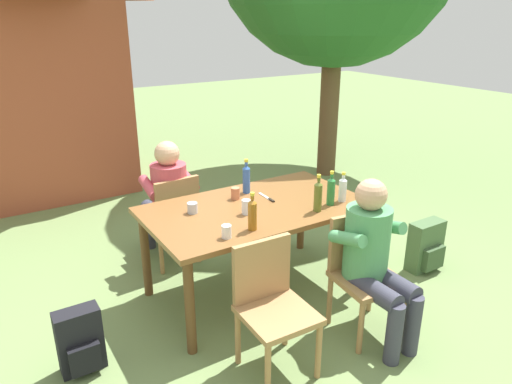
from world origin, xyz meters
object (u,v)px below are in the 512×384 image
(chair_near_right, at_px, (362,268))
(bottle_green, at_px, (331,190))
(cup_white, at_px, (226,232))
(bottle_olive, at_px, (318,195))
(cup_terracotta, at_px, (235,193))
(dining_table, at_px, (256,216))
(cup_glass, at_px, (246,207))
(backpack_by_far_side, at_px, (80,342))
(bottle_amber, at_px, (252,214))
(person_in_plaid_shirt, at_px, (167,195))
(chair_far_left, at_px, (173,215))
(brick_kiosk, at_px, (29,73))
(bottle_clear, at_px, (343,189))
(bottle_blue, at_px, (246,178))
(chair_near_left, at_px, (271,301))
(table_knife, at_px, (268,198))
(cup_steel, at_px, (192,208))
(person_in_white_shirt, at_px, (374,254))
(backpack_by_near_side, at_px, (426,247))

(chair_near_right, xyz_separation_m, bottle_green, (0.12, 0.52, 0.41))
(chair_near_right, relative_size, cup_white, 9.43)
(bottle_olive, bearing_deg, cup_terracotta, 126.44)
(dining_table, height_order, cup_terracotta, cup_terracotta)
(cup_glass, relative_size, backpack_by_far_side, 0.26)
(bottle_amber, bearing_deg, person_in_plaid_shirt, 96.28)
(cup_white, height_order, backpack_by_far_side, cup_white)
(chair_far_left, relative_size, brick_kiosk, 0.30)
(bottle_clear, bearing_deg, bottle_green, -176.99)
(bottle_blue, bearing_deg, cup_white, -129.90)
(chair_near_right, distance_m, bottle_amber, 0.90)
(person_in_plaid_shirt, relative_size, cup_white, 12.78)
(cup_glass, bearing_deg, chair_near_left, -108.79)
(dining_table, relative_size, bottle_green, 6.21)
(bottle_amber, bearing_deg, cup_terracotta, 71.64)
(chair_near_right, height_order, table_knife, chair_near_right)
(chair_far_left, bearing_deg, chair_near_right, -63.93)
(cup_terracotta, bearing_deg, chair_near_right, -65.79)
(bottle_blue, distance_m, cup_white, 0.88)
(backpack_by_far_side, bearing_deg, bottle_olive, -4.10)
(bottle_blue, xyz_separation_m, backpack_by_far_side, (-1.57, -0.51, -0.69))
(bottle_amber, xyz_separation_m, cup_steel, (-0.23, 0.50, -0.08))
(cup_white, bearing_deg, table_knife, 35.80)
(person_in_plaid_shirt, xyz_separation_m, cup_terracotta, (0.33, -0.70, 0.17))
(chair_near_left, distance_m, bottle_amber, 0.63)
(chair_near_left, bearing_deg, table_knife, 58.00)
(brick_kiosk, bearing_deg, bottle_blue, -70.91)
(bottle_clear, xyz_separation_m, cup_terracotta, (-0.72, 0.51, -0.06))
(cup_terracotta, bearing_deg, bottle_blue, 26.84)
(chair_far_left, distance_m, cup_steel, 0.75)
(dining_table, distance_m, brick_kiosk, 3.86)
(bottle_clear, relative_size, cup_steel, 3.03)
(person_in_plaid_shirt, height_order, table_knife, person_in_plaid_shirt)
(cup_steel, distance_m, backpack_by_far_side, 1.21)
(dining_table, bearing_deg, table_knife, 27.69)
(bottle_olive, xyz_separation_m, brick_kiosk, (-1.41, 3.95, 0.63))
(chair_far_left, height_order, cup_steel, chair_far_left)
(bottle_blue, bearing_deg, chair_near_right, -74.32)
(chair_far_left, xyz_separation_m, cup_glass, (0.24, -0.90, 0.35))
(bottle_olive, xyz_separation_m, bottle_amber, (-0.61, -0.02, -0.01))
(person_in_white_shirt, height_order, cup_white, person_in_white_shirt)
(bottle_blue, height_order, cup_steel, bottle_blue)
(bottle_blue, bearing_deg, cup_glass, -121.33)
(backpack_by_far_side, bearing_deg, backpack_by_near_side, -5.90)
(bottle_green, height_order, backpack_by_near_side, bottle_green)
(brick_kiosk, bearing_deg, chair_near_left, -81.48)
(person_in_white_shirt, distance_m, bottle_olive, 0.64)
(dining_table, bearing_deg, cup_glass, -147.84)
(bottle_green, bearing_deg, backpack_by_near_side, -12.86)
(bottle_blue, xyz_separation_m, cup_white, (-0.56, -0.68, -0.08))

